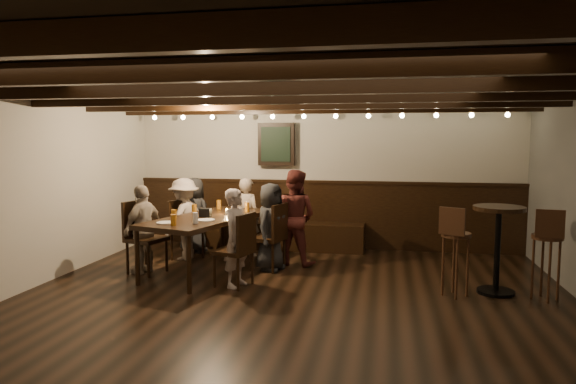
% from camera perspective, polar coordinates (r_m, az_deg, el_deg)
% --- Properties ---
extents(room, '(7.00, 7.00, 7.00)m').
position_cam_1_polar(room, '(7.48, 0.66, 0.03)').
color(room, black).
rests_on(room, ground).
extents(dining_table, '(1.43, 2.23, 0.77)m').
position_cam_1_polar(dining_table, '(7.20, -8.92, -3.21)').
color(dining_table, black).
rests_on(dining_table, floor).
extents(chair_left_near, '(0.51, 0.51, 0.91)m').
position_cam_1_polar(chair_left_near, '(8.05, -11.23, -5.38)').
color(chair_left_near, black).
rests_on(chair_left_near, floor).
extents(chair_left_far, '(0.56, 0.56, 0.99)m').
position_cam_1_polar(chair_left_far, '(7.37, -15.52, -6.34)').
color(chair_left_far, black).
rests_on(chair_left_far, floor).
extents(chair_right_near, '(0.53, 0.53, 0.94)m').
position_cam_1_polar(chair_right_near, '(7.28, -2.14, -6.39)').
color(chair_right_near, black).
rests_on(chair_right_near, floor).
extents(chair_right_far, '(0.52, 0.52, 0.93)m').
position_cam_1_polar(chair_right_far, '(6.53, -5.92, -7.93)').
color(chair_right_far, black).
rests_on(chair_right_far, floor).
extents(person_bench_left, '(0.68, 0.53, 1.22)m').
position_cam_1_polar(person_bench_left, '(8.46, -10.40, -2.54)').
color(person_bench_left, '#252527').
rests_on(person_bench_left, floor).
extents(person_bench_centre, '(0.51, 0.41, 1.24)m').
position_cam_1_polar(person_bench_centre, '(8.08, -4.63, -2.77)').
color(person_bench_centre, gray).
rests_on(person_bench_centre, floor).
extents(person_bench_right, '(0.79, 0.69, 1.40)m').
position_cam_1_polar(person_bench_right, '(7.52, 0.69, -2.81)').
color(person_bench_right, '#5C241F').
rests_on(person_bench_right, floor).
extents(person_left_near, '(0.66, 0.90, 1.25)m').
position_cam_1_polar(person_left_near, '(8.01, -11.46, -2.93)').
color(person_left_near, '#A6978C').
rests_on(person_left_near, floor).
extents(person_left_far, '(0.48, 0.77, 1.22)m').
position_cam_1_polar(person_left_far, '(7.33, -15.75, -3.96)').
color(person_left_far, '#A09080').
rests_on(person_left_far, floor).
extents(person_right_near, '(0.54, 0.68, 1.23)m').
position_cam_1_polar(person_right_near, '(7.21, -1.94, -3.88)').
color(person_right_near, black).
rests_on(person_right_near, floor).
extents(person_right_far, '(0.40, 0.51, 1.23)m').
position_cam_1_polar(person_right_far, '(6.44, -5.73, -5.09)').
color(person_right_far, '#B19F96').
rests_on(person_right_far, floor).
extents(pint_a, '(0.07, 0.07, 0.14)m').
position_cam_1_polar(pint_a, '(7.91, -7.68, -1.39)').
color(pint_a, '#BF7219').
rests_on(pint_a, dining_table).
extents(pint_b, '(0.07, 0.07, 0.14)m').
position_cam_1_polar(pint_b, '(7.59, -4.56, -1.67)').
color(pint_b, '#BF7219').
rests_on(pint_b, dining_table).
extents(pint_c, '(0.07, 0.07, 0.14)m').
position_cam_1_polar(pint_c, '(7.43, -10.39, -1.91)').
color(pint_c, '#BF7219').
rests_on(pint_c, dining_table).
extents(pint_d, '(0.07, 0.07, 0.14)m').
position_cam_1_polar(pint_d, '(7.18, -6.06, -2.12)').
color(pint_d, silver).
rests_on(pint_d, dining_table).
extents(pint_e, '(0.07, 0.07, 0.14)m').
position_cam_1_polar(pint_e, '(6.96, -12.55, -2.49)').
color(pint_e, '#BF7219').
rests_on(pint_e, dining_table).
extents(pint_f, '(0.07, 0.07, 0.14)m').
position_cam_1_polar(pint_f, '(6.62, -10.25, -2.87)').
color(pint_f, silver).
rests_on(pint_f, dining_table).
extents(pint_g, '(0.07, 0.07, 0.14)m').
position_cam_1_polar(pint_g, '(6.52, -12.62, -3.06)').
color(pint_g, '#BF7219').
rests_on(pint_g, dining_table).
extents(plate_near, '(0.24, 0.24, 0.01)m').
position_cam_1_polar(plate_near, '(6.73, -13.41, -3.33)').
color(plate_near, white).
rests_on(plate_near, dining_table).
extents(plate_far, '(0.24, 0.24, 0.01)m').
position_cam_1_polar(plate_far, '(6.84, -9.14, -3.09)').
color(plate_far, white).
rests_on(plate_far, dining_table).
extents(condiment_caddy, '(0.15, 0.10, 0.12)m').
position_cam_1_polar(condiment_caddy, '(7.14, -9.16, -2.29)').
color(condiment_caddy, black).
rests_on(condiment_caddy, dining_table).
extents(candle, '(0.05, 0.05, 0.05)m').
position_cam_1_polar(candle, '(7.37, -6.82, -2.28)').
color(candle, beige).
rests_on(candle, dining_table).
extents(high_top_table, '(0.59, 0.59, 1.05)m').
position_cam_1_polar(high_top_table, '(6.59, 22.29, -4.60)').
color(high_top_table, black).
rests_on(high_top_table, floor).
extents(bar_stool_left, '(0.38, 0.39, 1.07)m').
position_cam_1_polar(bar_stool_left, '(6.36, 18.08, -7.51)').
color(bar_stool_left, '#31210F').
rests_on(bar_stool_left, floor).
extents(bar_stool_right, '(0.34, 0.36, 1.07)m').
position_cam_1_polar(bar_stool_right, '(6.61, 26.74, -7.35)').
color(bar_stool_right, '#31210F').
rests_on(bar_stool_right, floor).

